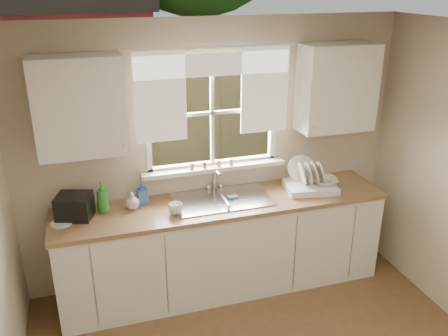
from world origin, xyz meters
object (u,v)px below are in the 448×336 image
object	(u,v)px
dish_rack	(310,183)
soap_bottle_a	(102,197)
cup	(176,209)
black_appliance	(75,206)

from	to	relation	value
dish_rack	soap_bottle_a	xyz separation A→B (m)	(-1.92, 0.11, 0.07)
soap_bottle_a	cup	bearing A→B (deg)	-21.12
soap_bottle_a	cup	distance (m)	0.64
soap_bottle_a	black_appliance	bearing A→B (deg)	-169.69
soap_bottle_a	dish_rack	bearing A→B (deg)	-2.98
dish_rack	soap_bottle_a	bearing A→B (deg)	176.60
dish_rack	soap_bottle_a	distance (m)	1.92
black_appliance	dish_rack	bearing A→B (deg)	15.11
cup	black_appliance	distance (m)	0.85
black_appliance	cup	bearing A→B (deg)	3.98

